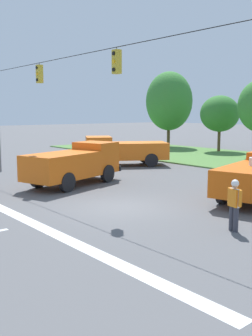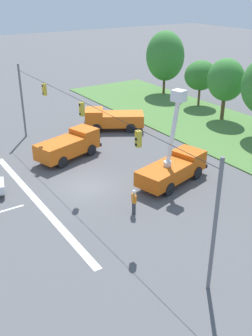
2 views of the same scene
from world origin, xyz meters
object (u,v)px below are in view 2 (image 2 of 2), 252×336
tree_far_west (165,56)px  utility_truck_bucket_lift (174,167)px  tree_centre (226,80)px  utility_truck_support_near (112,119)px  tree_west (201,75)px  utility_truck_support_far (69,145)px  road_worker (134,200)px

tree_far_west → utility_truck_bucket_lift: bearing=-36.6°
tree_centre → utility_truck_support_near: bearing=-108.3°
tree_west → tree_centre: tree_centre is taller
utility_truck_support_far → utility_truck_support_near: bearing=121.7°
tree_west → utility_truck_support_far: size_ratio=0.88×
tree_far_west → road_worker: size_ratio=4.78×
tree_centre → tree_west: bearing=164.1°
tree_west → road_worker: 27.09m
utility_truck_support_near → utility_truck_support_far: 8.29m
utility_truck_support_near → utility_truck_bucket_lift: bearing=-10.6°
utility_truck_support_near → road_worker: utility_truck_support_near is taller
utility_truck_support_far → road_worker: bearing=-2.6°
tree_far_west → tree_west: (6.95, 0.09, -1.37)m
tree_centre → utility_truck_support_near: 13.09m
utility_truck_bucket_lift → road_worker: 5.57m
tree_far_west → utility_truck_support_far: bearing=-57.9°
tree_west → utility_truck_bucket_lift: size_ratio=0.78×
utility_truck_support_near → road_worker: size_ratio=3.70×
tree_west → utility_truck_support_near: (1.59, -13.60, -2.66)m
tree_west → tree_centre: size_ratio=0.83×
tree_west → utility_truck_support_near: size_ratio=0.86×
tree_far_west → tree_west: tree_far_west is taller
utility_truck_support_near → tree_west: bearing=96.7°
tree_centre → road_worker: bearing=-60.4°
utility_truck_bucket_lift → tree_west: bearing=132.2°
tree_far_west → tree_centre: tree_far_west is taller
tree_west → tree_far_west: bearing=-179.3°
utility_truck_bucket_lift → utility_truck_support_near: size_ratio=1.09×
utility_truck_support_far → tree_centre: bearing=91.1°
tree_centre → utility_truck_support_far: size_ratio=1.07×
tree_west → tree_centre: 5.83m
tree_far_west → tree_centre: (12.52, -1.50, -0.69)m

